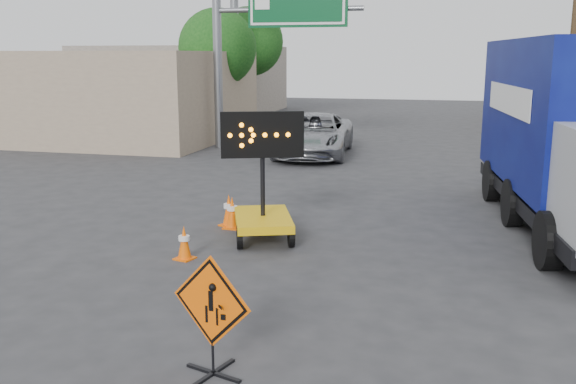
% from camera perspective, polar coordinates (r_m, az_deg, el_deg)
% --- Properties ---
extents(ground, '(100.00, 100.00, 0.00)m').
position_cam_1_polar(ground, '(8.88, -7.19, -13.71)').
color(ground, '#2D2D30').
rests_on(ground, ground).
extents(storefront_left_near, '(14.00, 10.00, 4.00)m').
position_cam_1_polar(storefront_left_near, '(32.32, -17.60, 8.27)').
color(storefront_left_near, tan).
rests_on(storefront_left_near, ground).
extents(storefront_left_far, '(12.00, 10.00, 4.40)m').
position_cam_1_polar(storefront_left_far, '(45.19, -9.25, 9.87)').
color(storefront_left_far, '#A79A8B').
rests_on(storefront_left_far, ground).
extents(highway_gantry, '(6.18, 0.38, 6.90)m').
position_cam_1_polar(highway_gantry, '(26.47, -2.04, 14.75)').
color(highway_gantry, slate).
rests_on(highway_gantry, ground).
extents(utility_pole_far, '(1.80, 0.26, 9.00)m').
position_cam_1_polar(utility_pole_far, '(31.81, 24.02, 12.60)').
color(utility_pole_far, '#44321D').
rests_on(utility_pole_far, ground).
extents(tree_left_near, '(3.71, 3.71, 6.03)m').
position_cam_1_polar(tree_left_near, '(31.41, -6.29, 12.61)').
color(tree_left_near, '#44321D').
rests_on(tree_left_near, ground).
extents(tree_left_far, '(4.10, 4.10, 6.66)m').
position_cam_1_polar(tree_left_far, '(39.30, -3.50, 13.18)').
color(tree_left_far, '#44321D').
rests_on(tree_left_far, ground).
extents(construction_sign, '(1.11, 0.79, 1.53)m').
position_cam_1_polar(construction_sign, '(7.91, -6.79, -10.61)').
color(construction_sign, black).
rests_on(construction_sign, ground).
extents(arrow_board, '(1.75, 2.19, 2.72)m').
position_cam_1_polar(arrow_board, '(13.59, -2.25, -1.68)').
color(arrow_board, '#E2AD0C').
rests_on(arrow_board, ground).
extents(pickup_truck, '(3.14, 6.04, 1.62)m').
position_cam_1_polar(pickup_truck, '(24.97, 2.28, 5.11)').
color(pickup_truck, '#A0A2A7').
rests_on(pickup_truck, ground).
extents(cone_a, '(0.41, 0.41, 0.66)m').
position_cam_1_polar(cone_a, '(12.47, -9.21, -4.46)').
color(cone_a, '#FF5F05').
rests_on(cone_a, ground).
extents(cone_b, '(0.39, 0.39, 0.73)m').
position_cam_1_polar(cone_b, '(14.53, -4.98, -1.82)').
color(cone_b, '#FF5F05').
rests_on(cone_b, ground).
extents(cone_c, '(0.49, 0.49, 0.74)m').
position_cam_1_polar(cone_c, '(14.75, -5.27, -1.61)').
color(cone_c, '#FF5F05').
rests_on(cone_c, ground).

